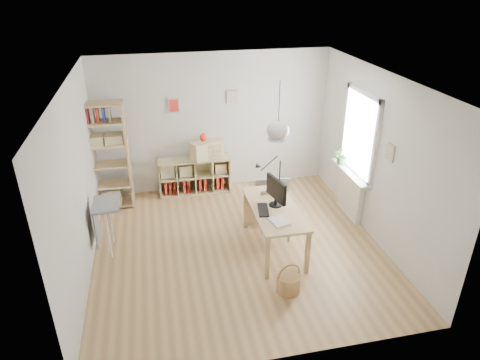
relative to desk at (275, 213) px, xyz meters
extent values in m
plane|color=tan|center=(-0.55, 0.15, -0.66)|extent=(4.50, 4.50, 0.00)
plane|color=white|center=(-0.55, 2.40, 0.69)|extent=(4.50, 0.00, 4.50)
plane|color=white|center=(-0.55, -2.10, 0.69)|extent=(4.50, 0.00, 4.50)
plane|color=white|center=(-2.80, 0.15, 0.69)|extent=(0.00, 4.50, 4.50)
plane|color=white|center=(1.70, 0.15, 0.69)|extent=(0.00, 4.50, 4.50)
plane|color=white|center=(-0.55, 0.15, 2.04)|extent=(4.50, 4.50, 0.00)
cylinder|color=black|center=(0.00, 0.00, 1.70)|extent=(0.01, 0.01, 0.68)
ellipsoid|color=white|center=(0.00, 0.00, 1.34)|extent=(0.32, 0.32, 0.27)
cube|color=white|center=(1.69, 0.75, 0.89)|extent=(0.03, 1.00, 1.30)
cube|color=white|center=(1.66, 0.21, 0.89)|extent=(0.06, 0.08, 1.46)
cube|color=white|center=(1.66, 1.29, 0.89)|extent=(0.06, 0.08, 1.46)
cube|color=white|center=(1.66, 0.75, 1.58)|extent=(0.06, 1.16, 0.08)
cube|color=white|center=(1.66, 0.75, 0.20)|extent=(0.06, 1.16, 0.08)
cube|color=white|center=(1.64, 0.75, -0.26)|extent=(0.10, 0.80, 0.80)
cube|color=white|center=(1.59, 0.75, 0.17)|extent=(0.22, 1.20, 0.06)
cube|color=tan|center=(0.00, 0.00, 0.07)|extent=(0.70, 1.50, 0.04)
cube|color=tan|center=(-0.30, -0.70, -0.30)|extent=(0.06, 0.06, 0.71)
cube|color=tan|center=(-0.30, 0.70, -0.30)|extent=(0.06, 0.06, 0.71)
cube|color=tan|center=(0.30, -0.70, -0.30)|extent=(0.06, 0.06, 0.71)
cube|color=tan|center=(0.30, 0.70, -0.30)|extent=(0.06, 0.06, 0.71)
cube|color=beige|center=(-1.00, 2.19, -0.64)|extent=(1.40, 0.38, 0.03)
cube|color=beige|center=(-1.00, 2.19, 0.05)|extent=(1.40, 0.38, 0.03)
cube|color=beige|center=(-1.69, 2.19, -0.30)|extent=(0.03, 0.38, 0.72)
cube|color=beige|center=(-0.32, 2.19, -0.30)|extent=(0.03, 0.38, 0.72)
cube|color=beige|center=(-1.00, 2.37, -0.30)|extent=(1.40, 0.02, 0.72)
cube|color=maroon|center=(-1.58, 2.21, -0.47)|extent=(0.06, 0.26, 0.30)
cube|color=maroon|center=(-1.49, 2.21, -0.47)|extent=(0.05, 0.26, 0.30)
cube|color=maroon|center=(-1.41, 2.21, -0.47)|extent=(0.05, 0.26, 0.30)
cube|color=maroon|center=(-1.22, 2.21, -0.47)|extent=(0.05, 0.26, 0.30)
cube|color=maroon|center=(-1.13, 2.21, -0.47)|extent=(0.05, 0.26, 0.30)
cube|color=maroon|center=(-0.90, 2.21, -0.47)|extent=(0.06, 0.26, 0.30)
cube|color=maroon|center=(-0.81, 2.21, -0.47)|extent=(0.06, 0.26, 0.30)
cube|color=maroon|center=(-0.55, 2.21, -0.47)|extent=(0.06, 0.26, 0.30)
cube|color=maroon|center=(-0.46, 2.21, -0.47)|extent=(0.05, 0.26, 0.30)
cube|color=tan|center=(-2.96, 1.95, 0.34)|extent=(0.04, 0.38, 2.00)
cube|color=tan|center=(-2.20, 1.95, 0.34)|extent=(0.04, 0.38, 2.00)
cube|color=tan|center=(-2.58, 1.95, -0.61)|extent=(0.76, 0.38, 0.03)
cube|color=tan|center=(-2.58, 1.95, -0.21)|extent=(0.76, 0.38, 0.03)
cube|color=tan|center=(-2.58, 1.95, 0.19)|extent=(0.76, 0.38, 0.03)
cube|color=tan|center=(-2.58, 1.95, 0.59)|extent=(0.76, 0.38, 0.03)
cube|color=tan|center=(-2.58, 1.95, 0.99)|extent=(0.76, 0.38, 0.03)
cube|color=tan|center=(-2.58, 1.95, 1.32)|extent=(0.76, 0.38, 0.03)
cube|color=#2A3C9C|center=(-2.86, 1.95, 1.14)|extent=(0.04, 0.18, 0.26)
cube|color=maroon|center=(-2.78, 1.95, 1.14)|extent=(0.04, 0.18, 0.26)
cube|color=#BCB48F|center=(-2.70, 1.95, 1.14)|extent=(0.04, 0.18, 0.26)
cube|color=maroon|center=(-2.62, 1.95, 1.14)|extent=(0.04, 0.18, 0.26)
cube|color=#2A3C9C|center=(-2.52, 1.95, 1.14)|extent=(0.04, 0.18, 0.26)
cube|color=#BCB48F|center=(-2.42, 1.95, 1.14)|extent=(0.04, 0.18, 0.26)
cube|color=gray|center=(-2.52, 0.50, 0.17)|extent=(0.40, 0.55, 0.04)
cylinder|color=white|center=(-2.52, 0.28, -0.25)|extent=(0.03, 0.03, 0.82)
cylinder|color=white|center=(-2.52, 0.72, -0.25)|extent=(0.03, 0.03, 0.82)
cube|color=gray|center=(-2.70, 0.50, -0.16)|extent=(0.02, 0.50, 0.62)
cube|color=gray|center=(0.11, 0.27, -0.23)|extent=(0.44, 0.44, 0.06)
cube|color=tan|center=(-0.05, 0.09, -0.46)|extent=(0.04, 0.04, 0.40)
cube|color=tan|center=(-0.08, 0.43, -0.46)|extent=(0.04, 0.04, 0.40)
cube|color=tan|center=(0.30, 0.12, -0.46)|extent=(0.04, 0.04, 0.40)
cube|color=tan|center=(0.26, 0.46, -0.46)|extent=(0.04, 0.04, 0.40)
cube|color=tan|center=(0.09, 0.45, -0.02)|extent=(0.40, 0.07, 0.36)
cylinder|color=#8E6140|center=(-0.08, -1.02, -0.52)|extent=(0.33, 0.33, 0.27)
torus|color=#8E6140|center=(-0.08, -1.02, -0.37)|extent=(0.33, 0.08, 0.33)
cube|color=beige|center=(0.27, 0.86, -0.65)|extent=(0.68, 0.51, 0.02)
cube|color=beige|center=(-0.03, 0.89, -0.50)|extent=(0.08, 0.43, 0.32)
cube|color=beige|center=(0.57, 0.82, -0.50)|extent=(0.08, 0.43, 0.32)
cube|color=beige|center=(0.25, 0.65, -0.50)|extent=(0.62, 0.10, 0.32)
cube|color=beige|center=(0.30, 1.06, -0.50)|extent=(0.62, 0.10, 0.32)
cube|color=beige|center=(0.32, 1.24, -0.19)|extent=(0.65, 0.29, 0.40)
sphere|color=yellow|center=(0.11, 0.81, -0.42)|extent=(0.14, 0.14, 0.14)
sphere|color=#1966B0|center=(0.39, 0.89, -0.42)|extent=(0.14, 0.14, 0.14)
sphere|color=red|center=(0.25, 0.84, -0.42)|extent=(0.14, 0.14, 0.14)
sphere|color=#2D792C|center=(0.43, 0.75, -0.42)|extent=(0.14, 0.14, 0.14)
cylinder|color=black|center=(0.03, 0.07, 0.10)|extent=(0.21, 0.21, 0.02)
cylinder|color=black|center=(0.03, 0.07, 0.16)|extent=(0.05, 0.05, 0.09)
cube|color=black|center=(0.03, 0.07, 0.38)|extent=(0.17, 0.51, 0.34)
cube|color=black|center=(-0.20, -0.05, 0.10)|extent=(0.22, 0.43, 0.02)
cylinder|color=black|center=(0.27, 0.67, 0.12)|extent=(0.07, 0.07, 0.04)
cylinder|color=black|center=(0.27, 0.67, 0.34)|extent=(0.02, 0.02, 0.45)
cone|color=black|center=(-0.11, 0.57, 0.54)|extent=(0.11, 0.08, 0.10)
sphere|color=#450917|center=(0.14, 0.44, 0.16)|extent=(0.13, 0.13, 0.13)
cube|color=white|center=(-0.06, -0.42, 0.11)|extent=(0.29, 0.34, 0.03)
cube|color=beige|center=(-0.74, 2.19, 0.24)|extent=(0.67, 0.50, 0.35)
ellipsoid|color=#AB1E0E|center=(-0.80, 2.19, 0.49)|extent=(0.13, 0.13, 0.16)
imported|color=#2B6024|center=(1.57, 1.09, 0.37)|extent=(0.36, 0.33, 0.34)
camera|label=1|loc=(-1.70, -5.43, 3.38)|focal=32.00mm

